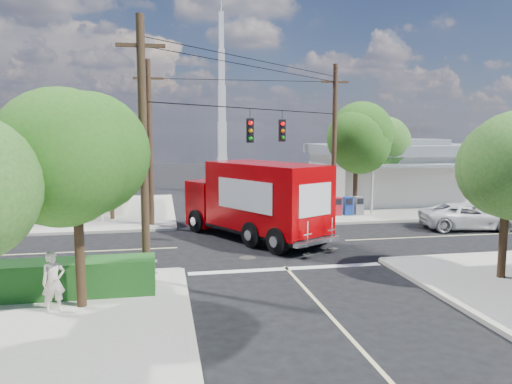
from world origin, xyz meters
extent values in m
plane|color=black|center=(0.00, 0.00, 0.00)|extent=(120.00, 120.00, 0.00)
cube|color=#A9A398|center=(11.00, 11.00, 0.07)|extent=(14.00, 14.00, 0.14)
cube|color=#BCB6A6|center=(4.00, 11.00, 0.07)|extent=(0.25, 14.00, 0.14)
cube|color=#BCB6A6|center=(11.00, 4.00, 0.07)|extent=(14.00, 0.25, 0.14)
cube|color=#A9A398|center=(-11.00, 11.00, 0.07)|extent=(14.00, 14.00, 0.14)
cube|color=#BCB6A6|center=(-4.00, 11.00, 0.07)|extent=(0.25, 14.00, 0.14)
cube|color=#BCB6A6|center=(-11.00, 4.00, 0.07)|extent=(14.00, 0.25, 0.14)
cube|color=#BCB6A6|center=(4.00, -11.00, 0.07)|extent=(0.25, 14.00, 0.14)
cube|color=#BCB6A6|center=(-4.00, -11.00, 0.07)|extent=(0.25, 14.00, 0.14)
cube|color=beige|center=(0.00, 10.00, 0.01)|extent=(0.12, 12.00, 0.01)
cube|color=beige|center=(0.00, -10.00, 0.01)|extent=(0.12, 12.00, 0.01)
cube|color=beige|center=(10.00, 0.00, 0.01)|extent=(12.00, 0.12, 0.01)
cube|color=beige|center=(-10.00, 0.00, 0.01)|extent=(12.00, 0.12, 0.01)
cube|color=silver|center=(0.00, -4.30, 0.01)|extent=(7.50, 0.40, 0.01)
cube|color=silver|center=(12.50, 12.00, 1.84)|extent=(11.00, 8.00, 3.40)
cube|color=gray|center=(12.50, 12.00, 3.89)|extent=(11.80, 8.80, 0.70)
cube|color=gray|center=(12.50, 12.00, 4.39)|extent=(6.05, 4.40, 0.50)
cube|color=gray|center=(12.50, 7.10, 3.04)|extent=(9.90, 1.80, 0.15)
cylinder|color=silver|center=(8.10, 6.30, 1.59)|extent=(0.12, 0.12, 2.90)
cylinder|color=silver|center=(16.90, 6.30, 1.59)|extent=(0.12, 0.12, 2.90)
cube|color=beige|center=(-12.00, 12.50, 1.74)|extent=(10.00, 8.00, 3.20)
cube|color=gray|center=(-12.00, 12.50, 3.69)|extent=(10.80, 8.80, 0.70)
cube|color=gray|center=(-12.00, 12.50, 4.19)|extent=(5.50, 4.40, 0.50)
cube|color=gray|center=(-12.00, 7.60, 2.84)|extent=(9.00, 1.80, 0.15)
cylinder|color=silver|center=(-8.00, 6.80, 1.49)|extent=(0.12, 0.12, 2.70)
cube|color=silver|center=(0.50, 20.00, 1.50)|extent=(0.80, 0.80, 3.00)
cube|color=silver|center=(0.50, 20.00, 4.50)|extent=(0.70, 0.70, 3.00)
cube|color=silver|center=(0.50, 20.00, 7.50)|extent=(0.60, 0.60, 3.00)
cube|color=silver|center=(0.50, 20.00, 10.50)|extent=(0.50, 0.50, 3.00)
cube|color=silver|center=(0.50, 20.00, 13.50)|extent=(0.40, 0.40, 3.00)
cylinder|color=#422D1C|center=(-7.00, -7.50, 2.00)|extent=(0.28, 0.28, 3.71)
sphere|color=#27531B|center=(-7.00, -7.50, 4.32)|extent=(3.71, 3.71, 3.71)
sphere|color=#27531B|center=(-7.40, -7.30, 4.55)|extent=(3.02, 3.02, 3.02)
sphere|color=#27531B|center=(-6.65, -7.80, 4.20)|extent=(3.25, 3.25, 3.25)
cylinder|color=#422D1C|center=(7.20, 6.80, 2.19)|extent=(0.28, 0.28, 4.10)
sphere|color=#27531B|center=(7.20, 6.80, 4.75)|extent=(4.10, 4.10, 4.10)
sphere|color=#27531B|center=(6.80, 7.00, 5.00)|extent=(3.33, 3.33, 3.33)
sphere|color=#27531B|center=(7.55, 6.50, 4.62)|extent=(3.58, 3.58, 3.58)
cylinder|color=#422D1C|center=(9.80, 9.00, 1.93)|extent=(0.28, 0.28, 3.58)
sphere|color=#29611B|center=(9.80, 9.00, 4.17)|extent=(3.58, 3.58, 3.58)
sphere|color=#29611B|center=(9.40, 9.20, 4.40)|extent=(2.91, 2.91, 2.91)
sphere|color=#29611B|center=(10.15, 8.70, 4.06)|extent=(3.14, 3.14, 3.14)
cylinder|color=#422D1C|center=(7.00, -7.20, 1.87)|extent=(0.28, 0.28, 3.46)
sphere|color=#29611B|center=(7.00, -7.20, 4.03)|extent=(3.46, 3.46, 3.46)
sphere|color=#29611B|center=(6.60, -7.00, 4.24)|extent=(2.81, 2.81, 2.81)
cylinder|color=#422D1C|center=(-7.50, 7.50, 2.64)|extent=(0.24, 0.24, 5.00)
cone|color=#33702D|center=(-6.60, 7.50, 5.24)|extent=(0.50, 2.06, 0.98)
cone|color=#33702D|center=(-6.94, 8.20, 5.24)|extent=(1.92, 1.68, 0.98)
cone|color=#33702D|center=(-7.70, 8.38, 5.24)|extent=(2.12, 0.95, 0.98)
cone|color=#33702D|center=(-8.31, 7.89, 5.24)|extent=(1.34, 2.07, 0.98)
cone|color=#33702D|center=(-8.31, 7.11, 5.24)|extent=(1.34, 2.07, 0.98)
cone|color=#33702D|center=(-7.70, 6.62, 5.24)|extent=(2.12, 0.95, 0.98)
cone|color=#33702D|center=(-6.94, 6.80, 5.24)|extent=(1.92, 1.68, 0.98)
cylinder|color=#422D1C|center=(-9.50, 9.00, 2.44)|extent=(0.24, 0.24, 4.60)
cone|color=#33702D|center=(-8.60, 9.00, 4.84)|extent=(0.50, 2.06, 0.98)
cone|color=#33702D|center=(-8.94, 9.70, 4.84)|extent=(1.92, 1.68, 0.98)
cone|color=#33702D|center=(-9.70, 9.88, 4.84)|extent=(2.12, 0.95, 0.98)
cone|color=#33702D|center=(-10.31, 9.39, 4.84)|extent=(1.34, 2.07, 0.98)
cone|color=#33702D|center=(-10.31, 8.61, 4.84)|extent=(1.34, 2.07, 0.98)
cone|color=#33702D|center=(-9.70, 8.12, 4.84)|extent=(2.12, 0.95, 0.98)
cone|color=#33702D|center=(-8.94, 8.30, 4.84)|extent=(1.92, 1.68, 0.98)
cylinder|color=#473321|center=(-5.20, -5.20, 4.50)|extent=(0.28, 0.28, 9.00)
cube|color=#473321|center=(-5.20, -5.20, 8.00)|extent=(1.60, 0.12, 0.12)
cylinder|color=#473321|center=(5.20, 5.20, 4.50)|extent=(0.28, 0.28, 9.00)
cube|color=#473321|center=(5.20, 5.20, 8.00)|extent=(1.60, 0.12, 0.12)
cylinder|color=#473321|center=(-5.20, 5.20, 4.50)|extent=(0.28, 0.28, 9.00)
cube|color=#473321|center=(-5.20, 5.20, 8.00)|extent=(1.60, 0.12, 0.12)
cylinder|color=black|center=(0.00, 0.00, 6.20)|extent=(10.43, 10.43, 0.04)
cube|color=black|center=(-0.80, -0.80, 5.25)|extent=(0.30, 0.24, 1.05)
sphere|color=red|center=(-0.80, -0.94, 5.58)|extent=(0.20, 0.20, 0.20)
cube|color=black|center=(1.10, 1.10, 5.25)|extent=(0.30, 0.24, 1.05)
sphere|color=red|center=(1.10, 0.96, 5.58)|extent=(0.20, 0.20, 0.20)
cube|color=silver|center=(-7.80, -5.60, 0.49)|extent=(5.94, 0.05, 0.08)
cube|color=silver|center=(-7.80, -5.60, 0.89)|extent=(5.94, 0.05, 0.08)
cube|color=silver|center=(-5.00, -5.60, 0.64)|extent=(0.09, 0.06, 1.00)
cube|color=#19491C|center=(-8.00, -6.40, 0.69)|extent=(6.20, 1.20, 1.10)
cube|color=#AD1A22|center=(5.80, 6.20, 0.69)|extent=(0.50, 0.50, 1.10)
cube|color=navy|center=(6.50, 6.20, 0.69)|extent=(0.50, 0.50, 1.10)
cube|color=slate|center=(7.20, 6.20, 0.69)|extent=(0.50, 0.50, 1.10)
cube|color=black|center=(-0.28, 1.21, 0.59)|extent=(6.20, 8.48, 0.27)
cube|color=#AA0004|center=(-1.86, 4.06, 1.44)|extent=(3.12, 2.83, 2.35)
cube|color=black|center=(-2.22, 4.71, 1.87)|extent=(2.09, 1.32, 1.02)
cube|color=silver|center=(-2.33, 4.90, 0.69)|extent=(2.21, 1.31, 0.37)
cube|color=#AA0004|center=(0.19, 0.37, 2.19)|extent=(5.35, 6.71, 3.10)
cube|color=white|center=(1.38, 1.03, 2.35)|extent=(1.89, 3.37, 1.39)
cube|color=white|center=(-0.99, -0.29, 2.35)|extent=(1.89, 3.37, 1.39)
cube|color=white|center=(1.71, -2.35, 2.35)|extent=(1.69, 0.95, 1.39)
cube|color=silver|center=(1.78, -2.48, 0.59)|extent=(2.37, 1.48, 0.19)
cube|color=silver|center=(1.19, -2.96, 1.02)|extent=(0.45, 0.29, 1.07)
cube|color=silver|center=(2.50, -2.23, 1.02)|extent=(0.45, 0.29, 1.07)
cylinder|color=black|center=(-2.86, 3.32, 0.59)|extent=(0.87, 1.19, 1.18)
cylinder|color=black|center=(-0.71, 4.52, 0.59)|extent=(0.87, 1.19, 1.18)
cylinder|color=black|center=(0.16, -2.09, 0.59)|extent=(0.87, 1.19, 1.18)
cylinder|color=black|center=(2.31, -0.90, 0.59)|extent=(0.87, 1.19, 1.18)
imported|color=silver|center=(11.49, 1.42, 0.70)|extent=(5.32, 3.11, 1.39)
imported|color=beige|center=(-7.69, -7.85, 1.01)|extent=(0.75, 0.65, 1.74)
camera|label=1|loc=(-4.63, -22.29, 5.23)|focal=35.00mm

